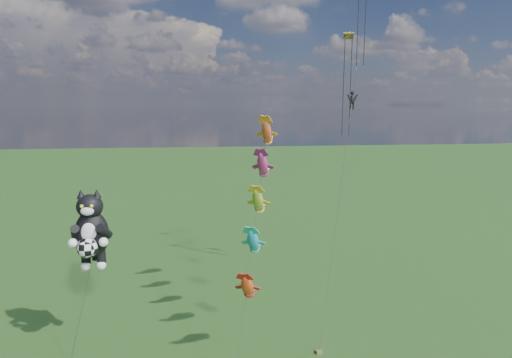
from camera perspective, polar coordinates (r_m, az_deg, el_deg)
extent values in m
cylinder|color=black|center=(32.32, -22.19, -15.68)|extent=(1.19, 2.49, 6.10)
ellipsoid|color=black|center=(31.92, -21.02, -6.86)|extent=(2.85, 2.62, 3.35)
ellipsoid|color=black|center=(31.33, -21.29, -3.42)|extent=(2.26, 2.17, 1.70)
cone|color=black|center=(31.29, -22.32, -1.84)|extent=(0.77, 0.77, 0.63)
cone|color=black|center=(31.02, -20.46, -1.82)|extent=(0.77, 0.77, 0.63)
ellipsoid|color=white|center=(30.73, -21.58, -4.00)|extent=(0.98, 0.74, 0.61)
ellipsoid|color=white|center=(31.11, -21.40, -6.71)|extent=(1.12, 0.77, 1.38)
sphere|color=gold|center=(30.66, -22.22, -3.40)|extent=(0.25, 0.25, 0.25)
sphere|color=gold|center=(30.50, -21.08, -3.40)|extent=(0.25, 0.25, 0.25)
sphere|color=white|center=(31.25, -23.26, -7.87)|extent=(0.63, 0.63, 0.63)
sphere|color=white|center=(30.74, -19.67, -7.92)|extent=(0.63, 0.63, 0.63)
sphere|color=white|center=(32.60, -21.75, -10.72)|extent=(0.67, 0.67, 0.67)
sphere|color=white|center=(32.35, -19.93, -10.77)|extent=(0.67, 0.67, 0.67)
sphere|color=white|center=(30.77, -21.59, -8.54)|extent=(1.36, 1.36, 1.36)
cylinder|color=black|center=(31.05, -0.01, -5.15)|extent=(4.49, 15.20, 17.12)
ellipsoid|color=orange|center=(29.06, -1.17, -14.10)|extent=(1.39, 2.34, 2.29)
ellipsoid|color=#1977BF|center=(30.24, -0.40, -8.26)|extent=(1.39, 2.34, 2.29)
ellipsoid|color=green|center=(31.71, 0.28, -2.92)|extent=(1.39, 2.34, 2.29)
ellipsoid|color=#D8337D|center=(33.43, 0.88, 1.91)|extent=(1.39, 2.34, 2.29)
ellipsoid|color=red|center=(35.37, 1.43, 6.24)|extent=(1.39, 2.34, 2.29)
cube|color=brown|center=(31.73, 8.42, -21.85)|extent=(0.40, 0.30, 0.22)
cylinder|color=black|center=(35.78, 11.61, 1.88)|extent=(7.69, 15.29, 23.51)
cube|color=#189221|center=(41.42, 12.25, 18.16)|extent=(1.04, 0.93, 0.56)
cylinder|color=black|center=(40.89, 11.58, 11.87)|extent=(0.08, 0.08, 9.12)
cylinder|color=black|center=(41.10, 12.44, 11.83)|extent=(0.08, 0.08, 9.12)
cylinder|color=black|center=(44.41, 13.42, 19.04)|extent=(0.08, 0.08, 7.35)
cylinder|color=black|center=(44.64, 14.27, 18.96)|extent=(0.08, 0.08, 7.35)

